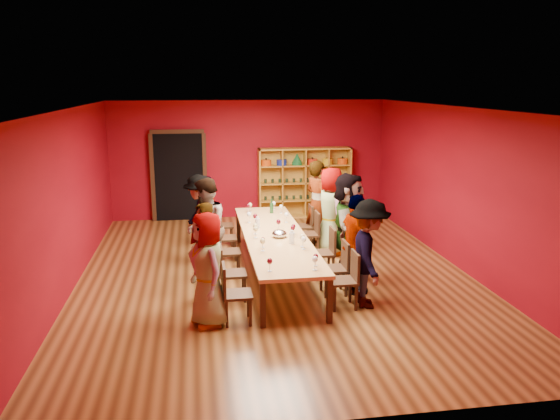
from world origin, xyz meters
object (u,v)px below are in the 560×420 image
(chair_person_left_4, at_px, (219,223))
(person_right_3, at_px, (331,211))
(chair_person_right_4, at_px, (306,223))
(tasting_table, at_px, (275,238))
(person_left_2, at_px, (206,228))
(chair_person_left_1, at_px, (228,270))
(wine_bottle, at_px, (272,208))
(person_left_4, at_px, (208,211))
(person_right_2, at_px, (348,225))
(chair_person_left_0, at_px, (232,291))
(chair_person_right_2, at_px, (326,250))
(person_left_1, at_px, (203,253))
(chair_person_right_0, at_px, (348,277))
(shelving_unit, at_px, (304,179))
(chair_person_right_1, at_px, (339,265))
(chair_person_left_2, at_px, (224,249))
(person_left_0, at_px, (208,269))
(chair_person_right_3, at_px, (312,231))
(person_left_3, at_px, (200,218))
(spittoon_bowl, at_px, (279,234))
(chair_person_left_3, at_px, (222,235))
(person_right_0, at_px, (369,254))
(person_right_1, at_px, (356,244))
(person_right_4, at_px, (317,203))

(chair_person_left_4, xyz_separation_m, person_right_3, (2.21, -0.95, 0.40))
(person_right_3, distance_m, chair_person_right_4, 0.83)
(tasting_table, xyz_separation_m, person_left_2, (-1.22, 0.11, 0.20))
(chair_person_left_1, height_order, wine_bottle, wine_bottle)
(person_left_4, bearing_deg, wine_bottle, 65.51)
(person_right_2, bearing_deg, chair_person_left_0, 150.98)
(tasting_table, relative_size, chair_person_right_2, 5.06)
(person_left_1, xyz_separation_m, chair_person_right_0, (2.20, -0.59, -0.31))
(shelving_unit, distance_m, person_right_2, 4.53)
(person_left_2, distance_m, chair_person_right_1, 2.47)
(person_left_1, height_order, chair_person_right_0, person_left_1)
(chair_person_left_2, bearing_deg, person_left_0, -99.35)
(chair_person_left_1, height_order, chair_person_right_4, same)
(chair_person_right_3, bearing_deg, shelving_unit, 81.52)
(person_left_3, relative_size, person_left_4, 1.13)
(chair_person_left_0, distance_m, chair_person_left_2, 2.05)
(chair_person_left_4, distance_m, chair_person_right_0, 4.07)
(tasting_table, bearing_deg, spittoon_bowl, -70.54)
(chair_person_left_4, xyz_separation_m, chair_person_right_3, (1.82, -0.95, 0.00))
(person_right_2, distance_m, wine_bottle, 2.20)
(person_left_0, height_order, chair_person_right_0, person_left_0)
(chair_person_left_3, distance_m, person_right_0, 3.43)
(person_right_0, bearing_deg, person_left_0, 106.63)
(chair_person_right_3, distance_m, person_right_3, 0.55)
(tasting_table, distance_m, chair_person_left_3, 1.39)
(person_right_2, bearing_deg, chair_person_left_4, 67.98)
(person_right_0, relative_size, chair_person_right_4, 1.92)
(person_right_3, relative_size, chair_person_right_4, 2.00)
(wine_bottle, bearing_deg, chair_person_left_3, -149.01)
(person_left_4, xyz_separation_m, chair_person_right_1, (2.06, -3.07, -0.26))
(person_left_1, height_order, chair_person_left_3, person_left_1)
(chair_person_left_4, relative_size, person_right_2, 0.47)
(chair_person_left_1, bearing_deg, person_right_2, 20.69)
(person_left_2, bearing_deg, chair_person_left_1, 16.46)
(person_left_1, relative_size, person_left_2, 0.90)
(tasting_table, relative_size, person_right_3, 2.52)
(chair_person_left_1, distance_m, person_right_1, 2.13)
(person_left_2, bearing_deg, tasting_table, 86.04)
(person_right_1, bearing_deg, person_left_2, 52.18)
(person_left_0, relative_size, person_right_2, 0.89)
(person_right_4, bearing_deg, chair_person_right_1, 151.21)
(shelving_unit, height_order, person_right_2, person_right_2)
(shelving_unit, xyz_separation_m, person_right_3, (-0.10, -3.26, -0.09))
(shelving_unit, xyz_separation_m, spittoon_bowl, (-1.34, -4.48, -0.17))
(person_left_3, bearing_deg, spittoon_bowl, 29.65)
(person_left_4, bearing_deg, person_right_2, 37.16)
(person_right_3, bearing_deg, chair_person_right_2, 151.90)
(person_left_3, xyz_separation_m, chair_person_right_0, (2.23, -2.66, -0.36))
(person_left_2, relative_size, chair_person_right_0, 2.02)
(person_left_0, relative_size, chair_person_right_3, 1.88)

